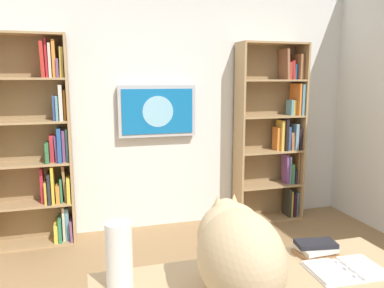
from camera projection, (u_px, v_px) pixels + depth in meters
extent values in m
cube|color=silver|center=(156.00, 101.00, 4.01)|extent=(4.52, 0.06, 2.70)
cube|color=tan|center=(299.00, 133.00, 4.33)|extent=(0.02, 0.28, 1.96)
cube|color=tan|center=(239.00, 135.00, 4.13)|extent=(0.02, 0.28, 1.96)
cube|color=#93754E|center=(264.00, 132.00, 4.36)|extent=(0.76, 0.01, 1.96)
cube|color=tan|center=(267.00, 218.00, 4.39)|extent=(0.71, 0.27, 0.02)
cube|color=tan|center=(268.00, 185.00, 4.33)|extent=(0.71, 0.27, 0.02)
cube|color=tan|center=(269.00, 151.00, 4.26)|extent=(0.71, 0.27, 0.02)
cube|color=tan|center=(270.00, 116.00, 4.20)|extent=(0.71, 0.27, 0.02)
cube|color=tan|center=(272.00, 80.00, 4.13)|extent=(0.71, 0.27, 0.02)
cube|color=tan|center=(273.00, 43.00, 4.07)|extent=(0.71, 0.27, 0.02)
cube|color=#5D92AF|center=(294.00, 203.00, 4.45)|extent=(0.04, 0.15, 0.28)
cube|color=black|center=(290.00, 202.00, 4.46)|extent=(0.03, 0.24, 0.28)
cube|color=#D9C949|center=(288.00, 202.00, 4.45)|extent=(0.02, 0.20, 0.30)
cube|color=#292921|center=(287.00, 201.00, 4.41)|extent=(0.03, 0.17, 0.33)
cube|color=#92633B|center=(296.00, 167.00, 4.37)|extent=(0.02, 0.14, 0.35)
cube|color=#221C2F|center=(293.00, 176.00, 4.38)|extent=(0.02, 0.15, 0.16)
cube|color=#3E7D4C|center=(289.00, 173.00, 4.39)|extent=(0.04, 0.18, 0.22)
cube|color=#698FA4|center=(288.00, 169.00, 4.35)|extent=(0.02, 0.14, 0.31)
cube|color=#754589|center=(285.00, 169.00, 4.33)|extent=(0.05, 0.14, 0.34)
cube|color=black|center=(297.00, 138.00, 4.32)|extent=(0.04, 0.19, 0.24)
cube|color=#6C92A5|center=(293.00, 136.00, 4.31)|extent=(0.04, 0.21, 0.29)
cube|color=#9F6443|center=(289.00, 140.00, 4.31)|extent=(0.05, 0.19, 0.20)
cube|color=#33538E|center=(286.00, 138.00, 4.29)|extent=(0.03, 0.17, 0.26)
cube|color=black|center=(283.00, 134.00, 4.27)|extent=(0.03, 0.22, 0.35)
cube|color=gold|center=(280.00, 135.00, 4.25)|extent=(0.04, 0.15, 0.33)
cube|color=orange|center=(276.00, 139.00, 4.26)|extent=(0.03, 0.13, 0.25)
cube|color=#5E90A4|center=(298.00, 100.00, 4.26)|extent=(0.03, 0.23, 0.34)
cube|color=orange|center=(295.00, 99.00, 4.24)|extent=(0.02, 0.22, 0.34)
cube|color=#E2C446|center=(292.00, 107.00, 4.25)|extent=(0.03, 0.12, 0.16)
cube|color=#5C93A8|center=(290.00, 107.00, 4.23)|extent=(0.03, 0.12, 0.17)
cube|color=#A06D48|center=(299.00, 67.00, 4.21)|extent=(0.05, 0.17, 0.26)
cube|color=#986740|center=(297.00, 67.00, 4.18)|extent=(0.02, 0.20, 0.27)
cube|color=#24508D|center=(293.00, 72.00, 4.20)|extent=(0.03, 0.15, 0.17)
cube|color=#AC2A27|center=(291.00, 70.00, 4.17)|extent=(0.04, 0.14, 0.20)
cube|color=#AF382A|center=(287.00, 71.00, 4.18)|extent=(0.04, 0.17, 0.18)
cube|color=#956144|center=(284.00, 64.00, 4.15)|extent=(0.04, 0.20, 0.33)
cube|color=tan|center=(70.00, 141.00, 3.65)|extent=(0.02, 0.28, 1.98)
cube|color=#93754E|center=(30.00, 141.00, 3.67)|extent=(0.76, 0.01, 1.98)
cube|color=tan|center=(36.00, 243.00, 3.71)|extent=(0.71, 0.27, 0.02)
cube|color=tan|center=(33.00, 204.00, 3.65)|extent=(0.71, 0.27, 0.02)
cube|color=tan|center=(30.00, 164.00, 3.58)|extent=(0.71, 0.27, 0.02)
cube|color=tan|center=(27.00, 122.00, 3.52)|extent=(0.71, 0.27, 0.02)
cube|color=tan|center=(24.00, 79.00, 3.45)|extent=(0.71, 0.27, 0.02)
cube|color=tan|center=(21.00, 34.00, 3.38)|extent=(0.71, 0.27, 0.02)
cube|color=#824A7B|center=(71.00, 229.00, 3.78)|extent=(0.03, 0.23, 0.21)
cube|color=#629DB3|center=(67.00, 223.00, 3.77)|extent=(0.03, 0.13, 0.32)
cube|color=beige|center=(64.00, 223.00, 3.75)|extent=(0.02, 0.12, 0.33)
cube|color=#2E7A4F|center=(60.00, 228.00, 3.74)|extent=(0.03, 0.21, 0.23)
cube|color=gold|center=(56.00, 231.00, 3.75)|extent=(0.04, 0.21, 0.18)
cube|color=yellow|center=(69.00, 189.00, 3.70)|extent=(0.03, 0.23, 0.24)
cube|color=#966F49|center=(65.00, 183.00, 3.70)|extent=(0.04, 0.16, 0.36)
cube|color=#34764F|center=(61.00, 189.00, 3.70)|extent=(0.02, 0.19, 0.23)
cube|color=orange|center=(58.00, 193.00, 3.68)|extent=(0.03, 0.18, 0.17)
cube|color=gold|center=(53.00, 184.00, 3.66)|extent=(0.02, 0.22, 0.36)
cube|color=#26282F|center=(50.00, 187.00, 3.66)|extent=(0.03, 0.24, 0.29)
cube|color=gold|center=(46.00, 192.00, 3.65)|extent=(0.02, 0.19, 0.21)
cube|color=#BB2736|center=(42.00, 185.00, 3.65)|extent=(0.03, 0.13, 0.34)
cube|color=#5A9FA1|center=(67.00, 145.00, 3.64)|extent=(0.02, 0.13, 0.31)
cube|color=#7F477C|center=(64.00, 146.00, 3.63)|extent=(0.03, 0.15, 0.30)
cube|color=#285290|center=(60.00, 144.00, 3.62)|extent=(0.04, 0.22, 0.32)
cube|color=#77437F|center=(56.00, 148.00, 3.61)|extent=(0.03, 0.13, 0.25)
cube|color=red|center=(52.00, 148.00, 3.62)|extent=(0.04, 0.14, 0.25)
cube|color=#2F6E40|center=(48.00, 152.00, 3.60)|extent=(0.03, 0.21, 0.19)
cube|color=orange|center=(65.00, 105.00, 3.58)|extent=(0.02, 0.13, 0.28)
cube|color=beige|center=(61.00, 103.00, 3.57)|extent=(0.03, 0.24, 0.33)
cube|color=#66A2AC|center=(57.00, 108.00, 3.55)|extent=(0.02, 0.16, 0.23)
cube|color=#334A8B|center=(54.00, 108.00, 3.55)|extent=(0.02, 0.12, 0.23)
cube|color=gold|center=(62.00, 62.00, 3.52)|extent=(0.04, 0.16, 0.27)
cube|color=#6F497F|center=(58.00, 68.00, 3.51)|extent=(0.02, 0.22, 0.17)
cube|color=orange|center=(54.00, 59.00, 3.47)|extent=(0.03, 0.15, 0.33)
cube|color=beige|center=(50.00, 61.00, 3.48)|extent=(0.02, 0.15, 0.30)
cube|color=#BD2934|center=(46.00, 58.00, 3.48)|extent=(0.02, 0.14, 0.35)
cube|color=red|center=(43.00, 60.00, 3.46)|extent=(0.04, 0.23, 0.32)
cube|color=#B7B7BC|center=(157.00, 111.00, 3.95)|extent=(0.80, 0.06, 0.53)
cube|color=#146BB2|center=(158.00, 111.00, 3.92)|extent=(0.73, 0.01, 0.46)
cylinder|color=#8CCCEA|center=(158.00, 112.00, 3.91)|extent=(0.32, 0.00, 0.32)
cube|color=tan|center=(267.00, 288.00, 1.61)|extent=(1.44, 0.61, 0.03)
ellipsoid|color=#D1B284|center=(240.00, 257.00, 1.46)|extent=(0.32, 0.45, 0.37)
ellipsoid|color=#D1B284|center=(231.00, 236.00, 1.54)|extent=(0.27, 0.25, 0.27)
sphere|color=#D1B284|center=(226.00, 214.00, 1.58)|extent=(0.13, 0.13, 0.13)
cone|color=#D1B284|center=(234.00, 202.00, 1.58)|extent=(0.06, 0.06, 0.07)
cone|color=#D1B284|center=(218.00, 203.00, 1.57)|extent=(0.06, 0.06, 0.07)
cone|color=beige|center=(235.00, 203.00, 1.58)|extent=(0.03, 0.03, 0.05)
cone|color=beige|center=(218.00, 205.00, 1.56)|extent=(0.03, 0.03, 0.05)
cube|color=white|center=(363.00, 268.00, 1.74)|extent=(0.16, 0.23, 0.01)
cube|color=white|center=(327.00, 273.00, 1.70)|extent=(0.16, 0.23, 0.01)
cube|color=white|center=(345.00, 271.00, 1.72)|extent=(0.04, 0.22, 0.01)
cube|color=white|center=(363.00, 267.00, 1.74)|extent=(0.15, 0.22, 0.01)
cube|color=white|center=(328.00, 271.00, 1.70)|extent=(0.15, 0.22, 0.01)
cylinder|color=silver|center=(355.00, 275.00, 1.65)|extent=(0.02, 0.02, 0.01)
cylinder|color=silver|center=(346.00, 268.00, 1.72)|extent=(0.02, 0.02, 0.01)
cylinder|color=silver|center=(337.00, 261.00, 1.78)|extent=(0.02, 0.02, 0.01)
cylinder|color=white|center=(119.00, 255.00, 1.57)|extent=(0.11, 0.11, 0.28)
cube|color=#996B42|center=(315.00, 252.00, 1.89)|extent=(0.21, 0.14, 0.02)
cube|color=beige|center=(316.00, 248.00, 1.89)|extent=(0.18, 0.15, 0.02)
cube|color=black|center=(316.00, 244.00, 1.88)|extent=(0.21, 0.13, 0.02)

